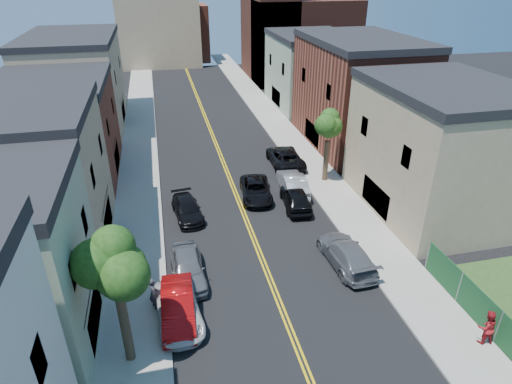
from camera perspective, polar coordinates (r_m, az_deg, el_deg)
sidewalk_left at (r=44.70m, az=-15.26°, el=5.05°), size 3.20×100.00×0.15m
sidewalk_right at (r=46.55m, az=4.57°, el=6.88°), size 3.20×100.00×0.15m
curb_left at (r=44.63m, az=-13.02°, el=5.29°), size 0.30×100.00×0.15m
curb_right at (r=46.08m, az=2.47°, el=6.73°), size 0.30×100.00×0.15m
bldg_left_tan_near at (r=30.35m, az=-28.16°, el=0.72°), size 9.00×10.00×9.00m
bldg_left_brick at (r=40.45m, az=-24.70°, el=7.03°), size 9.00×12.00×8.00m
bldg_left_tan_far at (r=53.49m, az=-22.44°, el=12.95°), size 9.00×16.00×9.50m
bldg_right_tan at (r=34.19m, az=22.79°, el=4.77°), size 9.00×12.00×9.00m
bldg_right_brick at (r=45.45m, az=13.11°, el=12.27°), size 9.00×14.00×10.00m
bldg_right_palegrn at (r=58.17m, az=7.12°, el=15.32°), size 9.00×12.00×8.50m
church at (r=72.47m, az=4.95°, el=20.28°), size 16.20×14.20×22.60m
backdrop_left at (r=84.12m, az=-12.63°, el=19.95°), size 14.00×8.00×12.00m
backdrop_center at (r=88.37m, az=-9.90°, el=19.88°), size 10.00×8.00×10.00m
tree_left_mid at (r=18.60m, az=-18.62°, el=-6.60°), size 5.20×5.20×9.29m
tree_right_far at (r=35.82m, az=9.67°, el=9.74°), size 4.40×4.40×8.03m
red_sedan at (r=23.77m, az=-10.23°, el=-14.59°), size 1.81×4.81×1.57m
white_pickup at (r=23.72m, az=-10.18°, el=-15.07°), size 2.58×5.00×1.35m
grey_car_left at (r=26.17m, az=-8.96°, el=-9.82°), size 2.02×4.79×1.62m
black_car_left at (r=32.27m, az=-9.04°, el=-2.26°), size 2.36×4.70×1.31m
grey_car_right at (r=27.60m, az=11.80°, el=-7.96°), size 2.45×5.50×1.57m
black_car_right at (r=33.26m, az=5.26°, el=-0.76°), size 2.35×4.87×1.60m
silver_car_right at (r=35.38m, az=4.85°, el=1.17°), size 2.09×5.16×1.66m
dark_car_right_far at (r=40.26m, az=3.84°, el=4.60°), size 2.86×5.93×1.63m
black_suv_lane at (r=34.51m, az=-0.02°, el=0.29°), size 2.87×5.22×1.38m
pedestrian_left at (r=24.32m, az=-13.34°, el=-12.81°), size 0.69×0.82×1.91m
pedestrian_right at (r=24.59m, az=28.06°, el=-15.41°), size 1.03×0.85×1.91m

